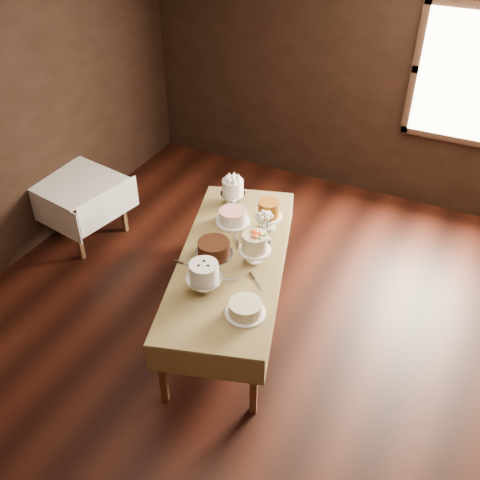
# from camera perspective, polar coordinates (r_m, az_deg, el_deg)

# --- Properties ---
(floor) EXTENTS (5.00, 6.00, 0.01)m
(floor) POSITION_cam_1_polar(r_m,az_deg,el_deg) (5.03, -1.02, -9.96)
(floor) COLOR black
(floor) RESTS_ON ground
(ceiling) EXTENTS (5.00, 6.00, 0.01)m
(ceiling) POSITION_cam_1_polar(r_m,az_deg,el_deg) (3.56, -1.54, 22.77)
(ceiling) COLOR beige
(ceiling) RESTS_ON wall_back
(wall_back) EXTENTS (5.00, 0.02, 2.80)m
(wall_back) POSITION_cam_1_polar(r_m,az_deg,el_deg) (6.66, 11.16, 16.21)
(wall_back) COLOR black
(wall_back) RESTS_ON ground
(window) EXTENTS (1.10, 0.05, 1.30)m
(window) POSITION_cam_1_polar(r_m,az_deg,el_deg) (6.35, 22.81, 15.02)
(window) COLOR #FFEABF
(window) RESTS_ON wall_back
(display_table) EXTENTS (1.47, 2.38, 0.69)m
(display_table) POSITION_cam_1_polar(r_m,az_deg,el_deg) (4.81, -0.89, -2.15)
(display_table) COLOR #4A2B1A
(display_table) RESTS_ON ground
(side_table) EXTENTS (0.94, 0.94, 0.67)m
(side_table) POSITION_cam_1_polar(r_m,az_deg,el_deg) (6.14, -16.38, 5.17)
(side_table) COLOR #4A2B1A
(side_table) RESTS_ON ground
(cake_meringue) EXTENTS (0.25, 0.25, 0.26)m
(cake_meringue) POSITION_cam_1_polar(r_m,az_deg,el_deg) (5.42, -0.74, 4.93)
(cake_meringue) COLOR silver
(cake_meringue) RESTS_ON display_table
(cake_lattice) EXTENTS (0.34, 0.34, 0.12)m
(cake_lattice) POSITION_cam_1_polar(r_m,az_deg,el_deg) (5.17, -0.73, 2.36)
(cake_lattice) COLOR white
(cake_lattice) RESTS_ON display_table
(cake_caramel) EXTENTS (0.26, 0.26, 0.29)m
(cake_caramel) POSITION_cam_1_polar(r_m,az_deg,el_deg) (5.06, 2.92, 2.43)
(cake_caramel) COLOR white
(cake_caramel) RESTS_ON display_table
(cake_chocolate) EXTENTS (0.34, 0.34, 0.13)m
(cake_chocolate) POSITION_cam_1_polar(r_m,az_deg,el_deg) (4.77, -2.70, -0.90)
(cake_chocolate) COLOR silver
(cake_chocolate) RESTS_ON display_table
(cake_flowers) EXTENTS (0.29, 0.29, 0.28)m
(cake_flowers) POSITION_cam_1_polar(r_m,az_deg,el_deg) (4.66, 1.51, -0.94)
(cake_flowers) COLOR white
(cake_flowers) RESTS_ON display_table
(cake_swirl) EXTENTS (0.29, 0.29, 0.27)m
(cake_swirl) POSITION_cam_1_polar(r_m,az_deg,el_deg) (4.39, -3.68, -3.90)
(cake_swirl) COLOR silver
(cake_swirl) RESTS_ON display_table
(cake_cream) EXTENTS (0.32, 0.32, 0.11)m
(cake_cream) POSITION_cam_1_polar(r_m,az_deg,el_deg) (4.22, 0.55, -7.05)
(cake_cream) COLOR white
(cake_cream) RESTS_ON display_table
(cake_server_a) EXTENTS (0.24, 0.10, 0.01)m
(cake_server_a) POSITION_cam_1_polar(r_m,az_deg,el_deg) (4.54, -1.09, -4.11)
(cake_server_a) COLOR silver
(cake_server_a) RESTS_ON display_table
(cake_server_b) EXTENTS (0.20, 0.18, 0.01)m
(cake_server_b) POSITION_cam_1_polar(r_m,az_deg,el_deg) (4.50, 1.85, -4.58)
(cake_server_b) COLOR silver
(cake_server_b) RESTS_ON display_table
(cake_server_c) EXTENTS (0.15, 0.22, 0.01)m
(cake_server_c) POSITION_cam_1_polar(r_m,az_deg,el_deg) (4.99, -0.39, 0.24)
(cake_server_c) COLOR silver
(cake_server_c) RESTS_ON display_table
(cake_server_e) EXTENTS (0.24, 0.03, 0.01)m
(cake_server_e) POSITION_cam_1_polar(r_m,az_deg,el_deg) (4.69, -5.04, -2.70)
(cake_server_e) COLOR silver
(cake_server_e) RESTS_ON display_table
(flower_vase) EXTENTS (0.15, 0.15, 0.13)m
(flower_vase) POSITION_cam_1_polar(r_m,az_deg,el_deg) (4.88, 2.52, 0.13)
(flower_vase) COLOR #2D2823
(flower_vase) RESTS_ON display_table
(flower_bouquet) EXTENTS (0.14, 0.14, 0.20)m
(flower_bouquet) POSITION_cam_1_polar(r_m,az_deg,el_deg) (4.77, 2.58, 1.91)
(flower_bouquet) COLOR white
(flower_bouquet) RESTS_ON flower_vase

